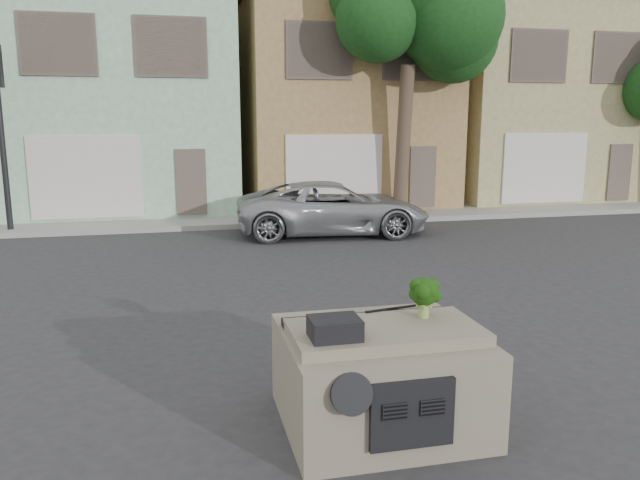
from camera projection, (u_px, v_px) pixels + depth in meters
name	position (u px, v px, depth m)	size (l,w,h in m)	color
ground_plane	(317.00, 330.00, 9.49)	(120.00, 120.00, 0.00)	#303033
sidewalk	(243.00, 218.00, 19.51)	(40.00, 3.00, 0.15)	gray
townhouse_mint	(128.00, 100.00, 21.84)	(7.20, 8.20, 7.55)	#9BCAA5
townhouse_tan	(335.00, 101.00, 23.50)	(7.20, 8.20, 7.55)	#9C7A4A
townhouse_beige	(515.00, 102.00, 25.17)	(7.20, 8.20, 7.55)	tan
silver_pickup	(333.00, 234.00, 17.29)	(2.42, 5.26, 1.46)	#A3A4A9
traffic_signal	(1.00, 141.00, 16.64)	(0.40, 0.40, 5.10)	black
tree_near	(405.00, 82.00, 19.14)	(4.40, 4.00, 8.50)	#164015
car_dashboard	(380.00, 373.00, 6.52)	(2.00, 1.80, 1.12)	gray
instrument_hump	(335.00, 328.00, 5.93)	(0.48, 0.38, 0.20)	black
wiper_arm	(394.00, 308.00, 6.83)	(0.70, 0.03, 0.02)	black
broccoli	(424.00, 297.00, 6.52)	(0.36, 0.36, 0.44)	black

